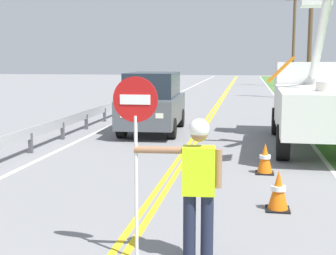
{
  "coord_description": "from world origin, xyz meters",
  "views": [
    {
      "loc": [
        1.61,
        -1.47,
        2.52
      ],
      "look_at": [
        0.08,
        7.68,
        1.2
      ],
      "focal_mm": 50.53,
      "sensor_mm": 36.0,
      "label": 1
    }
  ],
  "objects_px": {
    "utility_bucket_truck": "(315,98)",
    "utility_pole_mid": "(310,37)",
    "flagger_worker": "(198,181)",
    "traffic_cone_lead": "(278,191)",
    "utility_pole_far": "(294,38)",
    "oncoming_suv_nearest": "(153,102)",
    "traffic_cone_mid": "(265,159)",
    "stop_sign_paddle": "(136,127)"
  },
  "relations": [
    {
      "from": "utility_bucket_truck",
      "to": "utility_pole_mid",
      "type": "xyz_separation_m",
      "value": [
        1.91,
        17.29,
        2.6
      ]
    },
    {
      "from": "flagger_worker",
      "to": "traffic_cone_lead",
      "type": "xyz_separation_m",
      "value": [
        1.14,
        2.29,
        -0.71
      ]
    },
    {
      "from": "traffic_cone_lead",
      "to": "utility_pole_far",
      "type": "bearing_deg",
      "value": 84.54
    },
    {
      "from": "oncoming_suv_nearest",
      "to": "traffic_cone_mid",
      "type": "distance_m",
      "value": 6.83
    },
    {
      "from": "utility_bucket_truck",
      "to": "oncoming_suv_nearest",
      "type": "height_order",
      "value": "utility_bucket_truck"
    },
    {
      "from": "flagger_worker",
      "to": "traffic_cone_mid",
      "type": "bearing_deg",
      "value": 78.42
    },
    {
      "from": "traffic_cone_lead",
      "to": "traffic_cone_mid",
      "type": "xyz_separation_m",
      "value": [
        -0.13,
        2.64,
        0.0
      ]
    },
    {
      "from": "utility_pole_far",
      "to": "traffic_cone_mid",
      "type": "relative_size",
      "value": 12.66
    },
    {
      "from": "utility_pole_far",
      "to": "flagger_worker",
      "type": "bearing_deg",
      "value": -96.7
    },
    {
      "from": "oncoming_suv_nearest",
      "to": "traffic_cone_mid",
      "type": "height_order",
      "value": "oncoming_suv_nearest"
    },
    {
      "from": "utility_pole_far",
      "to": "traffic_cone_mid",
      "type": "distance_m",
      "value": 37.39
    },
    {
      "from": "utility_pole_mid",
      "to": "utility_pole_far",
      "type": "height_order",
      "value": "utility_pole_far"
    },
    {
      "from": "utility_pole_mid",
      "to": "traffic_cone_lead",
      "type": "distance_m",
      "value": 24.52
    },
    {
      "from": "oncoming_suv_nearest",
      "to": "utility_pole_far",
      "type": "relative_size",
      "value": 0.53
    },
    {
      "from": "flagger_worker",
      "to": "utility_pole_mid",
      "type": "bearing_deg",
      "value": 80.28
    },
    {
      "from": "flagger_worker",
      "to": "utility_pole_far",
      "type": "distance_m",
      "value": 42.3
    },
    {
      "from": "oncoming_suv_nearest",
      "to": "traffic_cone_lead",
      "type": "bearing_deg",
      "value": -65.42
    },
    {
      "from": "utility_bucket_truck",
      "to": "oncoming_suv_nearest",
      "type": "xyz_separation_m",
      "value": [
        -5.27,
        1.62,
        -0.34
      ]
    },
    {
      "from": "stop_sign_paddle",
      "to": "traffic_cone_mid",
      "type": "relative_size",
      "value": 3.33
    },
    {
      "from": "flagger_worker",
      "to": "traffic_cone_lead",
      "type": "height_order",
      "value": "flagger_worker"
    },
    {
      "from": "traffic_cone_mid",
      "to": "flagger_worker",
      "type": "bearing_deg",
      "value": -101.58
    },
    {
      "from": "utility_pole_mid",
      "to": "traffic_cone_mid",
      "type": "xyz_separation_m",
      "value": [
        -3.5,
        -21.37,
        -3.66
      ]
    },
    {
      "from": "utility_bucket_truck",
      "to": "oncoming_suv_nearest",
      "type": "distance_m",
      "value": 5.53
    },
    {
      "from": "traffic_cone_lead",
      "to": "traffic_cone_mid",
      "type": "distance_m",
      "value": 2.64
    },
    {
      "from": "flagger_worker",
      "to": "oncoming_suv_nearest",
      "type": "bearing_deg",
      "value": 104.14
    },
    {
      "from": "utility_pole_far",
      "to": "traffic_cone_lead",
      "type": "height_order",
      "value": "utility_pole_far"
    },
    {
      "from": "utility_bucket_truck",
      "to": "traffic_cone_mid",
      "type": "xyz_separation_m",
      "value": [
        -1.59,
        -4.09,
        -1.06
      ]
    },
    {
      "from": "flagger_worker",
      "to": "traffic_cone_mid",
      "type": "height_order",
      "value": "flagger_worker"
    },
    {
      "from": "oncoming_suv_nearest",
      "to": "traffic_cone_mid",
      "type": "bearing_deg",
      "value": -57.12
    },
    {
      "from": "stop_sign_paddle",
      "to": "utility_pole_far",
      "type": "relative_size",
      "value": 0.26
    },
    {
      "from": "utility_pole_mid",
      "to": "flagger_worker",
      "type": "bearing_deg",
      "value": -99.72
    },
    {
      "from": "utility_bucket_truck",
      "to": "utility_pole_far",
      "type": "relative_size",
      "value": 0.77
    },
    {
      "from": "utility_pole_mid",
      "to": "utility_pole_far",
      "type": "relative_size",
      "value": 0.86
    },
    {
      "from": "traffic_cone_lead",
      "to": "utility_bucket_truck",
      "type": "bearing_deg",
      "value": 77.75
    },
    {
      "from": "stop_sign_paddle",
      "to": "utility_bucket_truck",
      "type": "height_order",
      "value": "utility_bucket_truck"
    },
    {
      "from": "oncoming_suv_nearest",
      "to": "traffic_cone_lead",
      "type": "xyz_separation_m",
      "value": [
        3.82,
        -8.34,
        -0.72
      ]
    },
    {
      "from": "utility_pole_far",
      "to": "traffic_cone_mid",
      "type": "xyz_separation_m",
      "value": [
        -3.91,
        -36.93,
        -4.28
      ]
    },
    {
      "from": "stop_sign_paddle",
      "to": "utility_bucket_truck",
      "type": "bearing_deg",
      "value": 69.65
    },
    {
      "from": "utility_pole_mid",
      "to": "utility_pole_far",
      "type": "distance_m",
      "value": 15.58
    },
    {
      "from": "utility_pole_far",
      "to": "utility_pole_mid",
      "type": "bearing_deg",
      "value": -91.53
    },
    {
      "from": "utility_bucket_truck",
      "to": "traffic_cone_mid",
      "type": "distance_m",
      "value": 4.51
    },
    {
      "from": "flagger_worker",
      "to": "utility_bucket_truck",
      "type": "relative_size",
      "value": 0.27
    }
  ]
}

